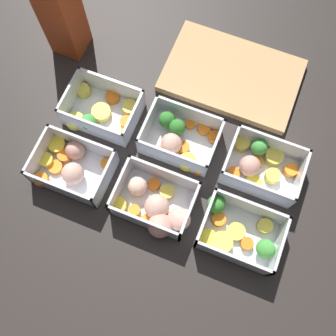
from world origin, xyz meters
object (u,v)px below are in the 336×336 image
Objects in this scene: container_far_left at (102,111)px; juice_carton at (62,15)px; container_near_center at (156,207)px; container_near_right at (237,232)px; container_near_left at (71,165)px; container_far_center at (179,138)px; container_far_right at (260,165)px.

juice_carton is (-0.13, 0.13, 0.08)m from container_far_left.
container_near_center is 0.82× the size of juice_carton.
container_near_right and container_far_left have the same top height.
container_far_left is 0.76× the size of juice_carton.
container_near_left is at bearing -63.64° from juice_carton.
container_near_right is at bearing -29.36° from juice_carton.
container_far_right is (0.17, 0.01, -0.00)m from container_far_center.
juice_carton reaches higher than container_near_center.
container_near_left and container_near_right have the same top height.
container_near_right and container_far_center have the same top height.
container_near_left is 1.00× the size of container_near_right.
container_near_center is (0.19, -0.02, 0.00)m from container_near_left.
container_far_left is 1.01× the size of container_far_center.
container_near_left is 0.19m from container_near_center.
juice_carton is (-0.31, 0.28, 0.07)m from container_near_center.
container_near_center and container_far_left have the same top height.
container_far_center is 0.34m from juice_carton.
container_far_center is 0.17m from container_far_right.
container_far_center is at bearing 36.90° from container_near_left.
container_far_center is 1.03× the size of container_far_right.
juice_carton reaches higher than container_far_center.
container_near_center is 1.14× the size of container_far_right.
container_far_left is (0.01, 0.13, -0.00)m from container_near_left.
container_near_left and container_near_center have the same top height.
juice_carton is (-0.47, 0.26, 0.07)m from container_near_right.
juice_carton reaches higher than container_near_left.
container_far_center is (-0.01, 0.15, -0.00)m from container_near_center.
container_far_center is (-0.17, 0.13, 0.00)m from container_near_right.
container_far_right is at bearing 1.27° from container_far_left.
container_near_right is at bearing -0.56° from container_near_left.
container_near_right is 1.02× the size of container_far_right.
container_far_left is at bearing -179.44° from container_far_center.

